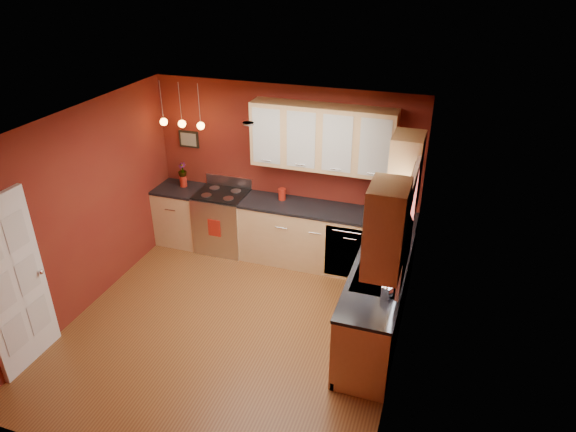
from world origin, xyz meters
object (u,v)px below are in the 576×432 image
(gas_range, at_px, (223,221))
(sink, at_px, (377,280))
(soap_pump, at_px, (387,290))
(red_canister, at_px, (282,194))
(coffee_maker, at_px, (380,207))

(gas_range, height_order, sink, sink)
(gas_range, relative_size, soap_pump, 5.26)
(red_canister, bearing_deg, soap_pump, -46.53)
(red_canister, relative_size, soap_pump, 0.82)
(gas_range, distance_m, red_canister, 1.09)
(red_canister, height_order, soap_pump, soap_pump)
(gas_range, xyz_separation_m, coffee_maker, (2.39, 0.06, 0.58))
(sink, distance_m, red_canister, 2.33)
(gas_range, xyz_separation_m, sink, (2.62, -1.50, 0.43))
(gas_range, bearing_deg, soap_pump, -33.49)
(coffee_maker, xyz_separation_m, soap_pump, (0.39, -1.91, -0.02))
(sink, relative_size, coffee_maker, 2.62)
(soap_pump, bearing_deg, coffee_maker, 101.67)
(gas_range, distance_m, sink, 3.05)
(sink, relative_size, soap_pump, 3.32)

